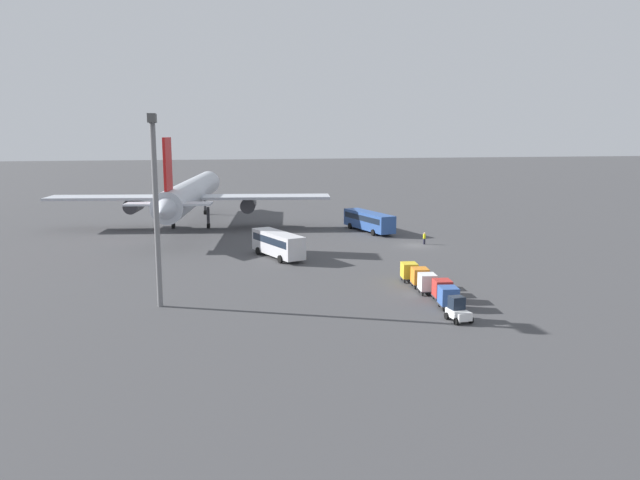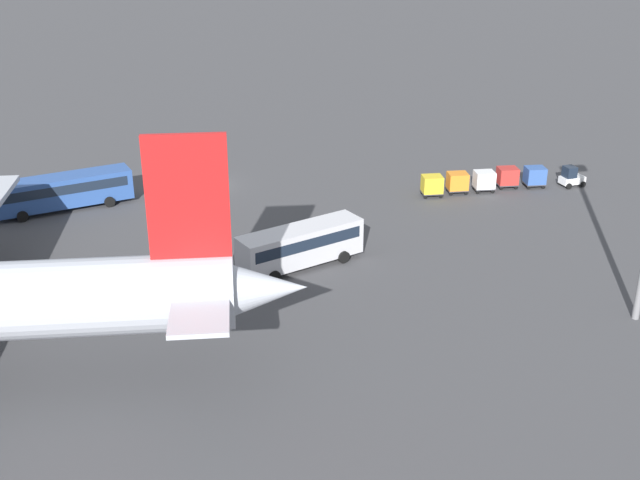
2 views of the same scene
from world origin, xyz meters
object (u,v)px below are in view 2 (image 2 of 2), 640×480
shuttle_bus_near (62,190)px  cargo_cart_blue (535,176)px  cargo_cart_yellow (432,185)px  cargo_cart_white (484,180)px  baggage_tug (571,177)px  cargo_cart_orange (457,182)px  worker_person (198,173)px  cargo_cart_red (507,176)px  shuttle_bus_far (301,244)px

shuttle_bus_near → cargo_cart_blue: bearing=159.8°
cargo_cart_blue → cargo_cart_yellow: bearing=-0.5°
cargo_cart_white → cargo_cart_yellow: bearing=-0.2°
shuttle_bus_near → cargo_cart_yellow: shuttle_bus_near is taller
baggage_tug → cargo_cart_white: (9.13, -0.74, 0.25)m
shuttle_bus_near → cargo_cart_orange: (-37.21, 5.06, -0.73)m
shuttle_bus_near → worker_person: size_ratio=7.42×
shuttle_bus_near → cargo_cart_red: (-42.67, 4.82, -0.73)m
worker_person → cargo_cart_yellow: 23.66m
worker_person → cargo_cart_white: cargo_cart_white is taller
cargo_cart_orange → cargo_cart_white: bearing=175.3°
cargo_cart_red → cargo_cart_yellow: size_ratio=1.00×
cargo_cart_orange → cargo_cart_blue: bearing=177.9°
shuttle_bus_near → cargo_cart_white: shuttle_bus_near is taller
baggage_tug → worker_person: size_ratio=1.45×
cargo_cart_blue → baggage_tug: bearing=169.7°
worker_person → cargo_cart_red: bearing=162.2°
shuttle_bus_far → cargo_cart_orange: shuttle_bus_far is taller
baggage_tug → cargo_cart_orange: (11.86, -0.96, 0.25)m
shuttle_bus_near → cargo_cart_blue: (-45.39, 5.35, -0.73)m
shuttle_bus_near → cargo_cart_white: size_ratio=5.89×
baggage_tug → cargo_cart_orange: baggage_tug is taller
baggage_tug → cargo_cart_yellow: bearing=-8.9°
worker_person → cargo_cart_red: cargo_cart_red is taller
cargo_cart_red → cargo_cart_yellow: 8.20m
cargo_cart_blue → cargo_cart_yellow: (10.91, -0.09, 0.00)m
worker_person → cargo_cart_blue: cargo_cart_blue is taller
cargo_cart_white → cargo_cart_yellow: 5.46m
baggage_tug → cargo_cart_white: size_ratio=1.15×
cargo_cart_white → cargo_cart_blue: bearing=179.3°
cargo_cart_blue → cargo_cart_red: same height
cargo_cart_blue → worker_person: bearing=-17.2°
baggage_tug → cargo_cart_yellow: 14.61m
shuttle_bus_near → cargo_cart_red: shuttle_bus_near is taller
shuttle_bus_near → cargo_cart_blue: size_ratio=5.89×
cargo_cart_orange → cargo_cart_yellow: bearing=4.4°
cargo_cart_orange → cargo_cart_yellow: size_ratio=1.00×
shuttle_bus_far → cargo_cart_orange: 22.44m
baggage_tug → cargo_cart_blue: baggage_tug is taller
cargo_cart_white → cargo_cart_orange: size_ratio=1.00×
shuttle_bus_near → baggage_tug: (-49.07, 6.02, -0.98)m
worker_person → cargo_cart_red: 31.14m
cargo_cart_orange → shuttle_bus_far: bearing=33.8°
shuttle_bus_far → baggage_tug: size_ratio=4.21×
worker_person → cargo_cart_red: size_ratio=0.79×
worker_person → cargo_cart_red: (-29.65, 9.51, 0.32)m
baggage_tug → cargo_cart_white: 9.16m
shuttle_bus_far → cargo_cart_white: bearing=-169.6°
cargo_cart_yellow → baggage_tug: bearing=177.0°
baggage_tug → cargo_cart_orange: bearing=-10.6°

